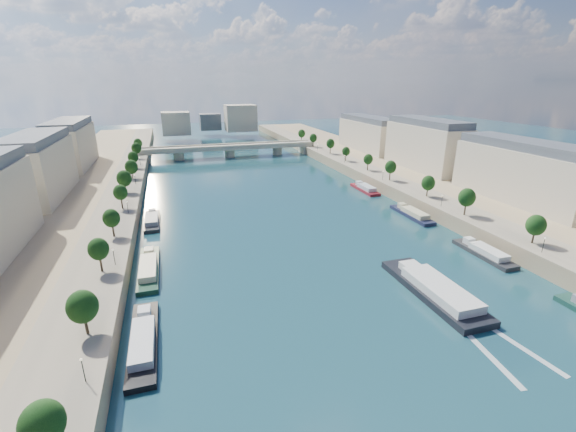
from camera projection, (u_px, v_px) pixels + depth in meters
ground at (287, 221)px, 136.37m from camera, size 700.00×700.00×0.00m
quay_left at (58, 238)px, 115.52m from camera, size 44.00×520.00×5.00m
quay_right at (457, 197)px, 155.56m from camera, size 44.00×520.00×5.00m
pave_left at (110, 225)px, 118.84m from camera, size 14.00×520.00×0.10m
pave_right at (426, 194)px, 150.53m from camera, size 14.00×520.00×0.10m
trees_left at (115, 206)px, 119.38m from camera, size 4.80×268.80×8.26m
trees_right at (408, 175)px, 157.17m from camera, size 4.80×268.80×8.26m
lamps_left at (122, 226)px, 110.17m from camera, size 0.36×200.36×4.28m
lamps_right at (409, 185)px, 152.87m from camera, size 0.36×200.36×4.28m
buildings_left at (11, 186)px, 118.05m from camera, size 16.00×226.00×23.20m
buildings_right at (467, 156)px, 165.32m from camera, size 16.00×226.00×23.20m
skyline at (216, 120)px, 330.06m from camera, size 79.00×42.00×22.00m
bridge at (230, 149)px, 248.55m from camera, size 112.00×12.00×8.15m
tour_barge at (434, 290)px, 89.43m from camera, size 8.94×31.17×4.23m
wake at (487, 337)px, 74.96m from camera, size 10.76×25.95×0.04m
moored_barges_left at (145, 320)px, 79.04m from camera, size 5.00×156.47×3.60m
moored_barges_right at (492, 257)px, 106.77m from camera, size 5.00×162.40×3.60m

